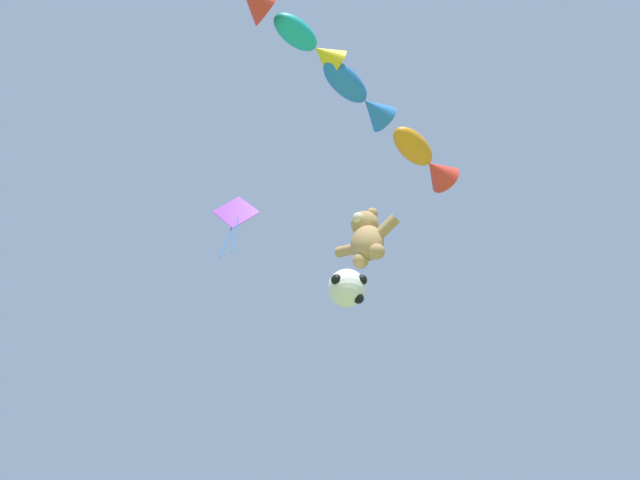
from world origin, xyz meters
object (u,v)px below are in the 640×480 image
fish_kite_cobalt (360,96)px  fish_kite_teal (311,44)px  soccer_ball_kite (347,288)px  teddy_bear_kite (366,237)px  fish_kite_tangerine (425,159)px  diamond_kite (235,215)px

fish_kite_cobalt → fish_kite_teal: (-0.23, -1.75, 0.19)m
soccer_ball_kite → fish_kite_teal: size_ratio=0.45×
teddy_bear_kite → fish_kite_teal: bearing=-74.0°
fish_kite_tangerine → diamond_kite: diamond_kite is taller
fish_kite_cobalt → soccer_ball_kite: bearing=140.6°
fish_kite_tangerine → teddy_bear_kite: bearing=-158.9°
teddy_bear_kite → fish_kite_cobalt: (1.16, -1.49, 3.45)m
fish_kite_tangerine → fish_kite_cobalt: bearing=-103.4°
fish_kite_tangerine → fish_kite_cobalt: size_ratio=0.95×
diamond_kite → fish_kite_teal: bearing=-26.1°
teddy_bear_kite → diamond_kite: 4.76m
diamond_kite → soccer_ball_kite: bearing=15.6°
teddy_bear_kite → fish_kite_cobalt: fish_kite_cobalt is taller
fish_kite_cobalt → fish_kite_tangerine: bearing=76.6°
fish_kite_cobalt → fish_kite_teal: 1.77m
teddy_bear_kite → soccer_ball_kite: (-0.51, -0.13, -1.43)m
diamond_kite → fish_kite_cobalt: bearing=-5.9°
soccer_ball_kite → fish_kite_teal: bearing=-65.3°
fish_kite_cobalt → diamond_kite: 4.85m
soccer_ball_kite → fish_kite_tangerine: (2.17, 0.77, 4.07)m
fish_kite_teal → diamond_kite: 5.14m
teddy_bear_kite → fish_kite_cobalt: size_ratio=0.75×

